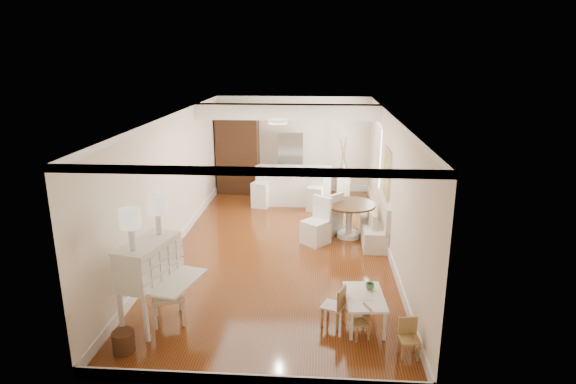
# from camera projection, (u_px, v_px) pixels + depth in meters

# --- Properties ---
(room) EXTENTS (9.00, 9.04, 2.82)m
(room) POSITION_uv_depth(u_px,v_px,m) (283.00, 153.00, 10.02)
(room) COLOR brown
(room) RESTS_ON ground
(secretary_bureau) EXTENTS (1.27, 1.28, 1.33)m
(secretary_bureau) POSITION_uv_depth(u_px,v_px,m) (150.00, 283.00, 7.21)
(secretary_bureau) COLOR white
(secretary_bureau) RESTS_ON ground
(gustavian_armchair) EXTENTS (0.66, 0.66, 0.91)m
(gustavian_armchair) POSITION_uv_depth(u_px,v_px,m) (168.00, 294.00, 7.31)
(gustavian_armchair) COLOR silver
(gustavian_armchair) RESTS_ON ground
(wicker_basket) EXTENTS (0.33, 0.33, 0.30)m
(wicker_basket) POSITION_uv_depth(u_px,v_px,m) (124.00, 342.00, 6.62)
(wicker_basket) COLOR #532F19
(wicker_basket) RESTS_ON ground
(kids_table) EXTENTS (0.62, 0.98, 0.47)m
(kids_table) POSITION_uv_depth(u_px,v_px,m) (364.00, 310.00, 7.29)
(kids_table) COLOR white
(kids_table) RESTS_ON ground
(kids_chair_a) EXTENTS (0.31, 0.31, 0.50)m
(kids_chair_a) POSITION_uv_depth(u_px,v_px,m) (360.00, 322.00, 6.93)
(kids_chair_a) COLOR #A7824C
(kids_chair_a) RESTS_ON ground
(kids_chair_b) EXTENTS (0.41, 0.41, 0.65)m
(kids_chair_b) POSITION_uv_depth(u_px,v_px,m) (333.00, 305.00, 7.25)
(kids_chair_b) COLOR olive
(kids_chair_b) RESTS_ON ground
(kids_chair_c) EXTENTS (0.29, 0.29, 0.55)m
(kids_chair_c) POSITION_uv_depth(u_px,v_px,m) (409.00, 339.00, 6.48)
(kids_chair_c) COLOR #AD864E
(kids_chair_c) RESTS_ON ground
(banquette) EXTENTS (0.52, 1.60, 0.98)m
(banquette) POSITION_uv_depth(u_px,v_px,m) (373.00, 220.00, 10.47)
(banquette) COLOR silver
(banquette) RESTS_ON ground
(dining_table) EXTENTS (1.23, 1.23, 0.79)m
(dining_table) POSITION_uv_depth(u_px,v_px,m) (349.00, 220.00, 10.74)
(dining_table) COLOR #422915
(dining_table) RESTS_ON ground
(slip_chair_near) EXTENTS (0.69, 0.70, 1.02)m
(slip_chair_near) POSITION_uv_depth(u_px,v_px,m) (316.00, 221.00, 10.34)
(slip_chair_near) COLOR white
(slip_chair_near) RESTS_ON ground
(slip_chair_far) EXTENTS (0.66, 0.66, 0.97)m
(slip_chair_far) POSITION_uv_depth(u_px,v_px,m) (329.00, 212.00, 10.98)
(slip_chair_far) COLOR silver
(slip_chair_far) RESTS_ON ground
(breakfast_counter) EXTENTS (2.05, 0.65, 1.03)m
(breakfast_counter) POSITION_uv_depth(u_px,v_px,m) (294.00, 186.00, 13.08)
(breakfast_counter) COLOR white
(breakfast_counter) RESTS_ON ground
(bar_stool_left) EXTENTS (0.52, 0.52, 1.08)m
(bar_stool_left) POSITION_uv_depth(u_px,v_px,m) (261.00, 187.00, 12.85)
(bar_stool_left) COLOR white
(bar_stool_left) RESTS_ON ground
(bar_stool_right) EXTENTS (0.46, 0.46, 1.00)m
(bar_stool_right) POSITION_uv_depth(u_px,v_px,m) (315.00, 192.00, 12.57)
(bar_stool_right) COLOR silver
(bar_stool_right) RESTS_ON ground
(pantry_cabinet) EXTENTS (1.20, 0.60, 2.30)m
(pantry_cabinet) POSITION_uv_depth(u_px,v_px,m) (238.00, 154.00, 14.05)
(pantry_cabinet) COLOR #381E11
(pantry_cabinet) RESTS_ON ground
(fridge) EXTENTS (0.75, 0.65, 1.80)m
(fridge) POSITION_uv_depth(u_px,v_px,m) (303.00, 164.00, 13.97)
(fridge) COLOR silver
(fridge) RESTS_ON ground
(sideboard) EXTENTS (0.37, 0.80, 0.76)m
(sideboard) POSITION_uv_depth(u_px,v_px,m) (342.00, 185.00, 13.65)
(sideboard) COLOR beige
(sideboard) RESTS_ON ground
(pencil_cup) EXTENTS (0.15, 0.15, 0.11)m
(pencil_cup) POSITION_uv_depth(u_px,v_px,m) (370.00, 286.00, 7.40)
(pencil_cup) COLOR #5A9155
(pencil_cup) RESTS_ON kids_table
(branch_vase) EXTENTS (0.26, 0.26, 0.21)m
(branch_vase) POSITION_uv_depth(u_px,v_px,m) (344.00, 169.00, 13.51)
(branch_vase) COLOR white
(branch_vase) RESTS_ON sideboard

